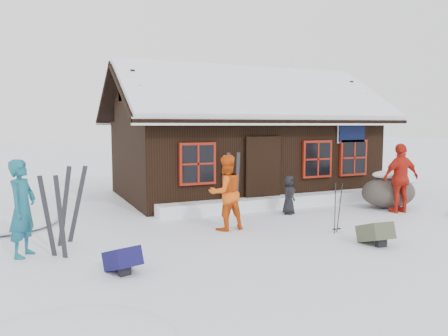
% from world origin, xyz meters
% --- Properties ---
extents(ground, '(120.00, 120.00, 0.00)m').
position_xyz_m(ground, '(0.00, 0.00, 0.00)').
color(ground, white).
rests_on(ground, ground).
extents(mountain_hut, '(8.90, 6.09, 4.42)m').
position_xyz_m(mountain_hut, '(1.50, 4.98, 1.58)').
color(mountain_hut, black).
rests_on(mountain_hut, ground).
extents(snow_drift, '(7.60, 0.60, 0.35)m').
position_xyz_m(snow_drift, '(1.50, 2.25, 0.17)').
color(snow_drift, white).
rests_on(snow_drift, ground).
extents(snow_mounds, '(20.60, 13.20, 0.48)m').
position_xyz_m(snow_mounds, '(1.65, 1.86, 0.00)').
color(snow_mounds, white).
rests_on(snow_mounds, ground).
extents(skier_teal, '(0.68, 0.77, 1.78)m').
position_xyz_m(skier_teal, '(-5.38, 0.08, 0.89)').
color(skier_teal, '#16586B').
rests_on(skier_teal, ground).
extents(skier_orange_left, '(0.88, 0.71, 1.72)m').
position_xyz_m(skier_orange_left, '(-1.18, 0.42, 0.86)').
color(skier_orange_left, '#DC510F').
rests_on(skier_orange_left, ground).
extents(skier_orange_right, '(1.15, 0.56, 1.90)m').
position_xyz_m(skier_orange_right, '(3.99, 0.27, 0.95)').
color(skier_orange_right, red).
rests_on(skier_orange_right, ground).
extents(skier_crouched, '(0.60, 0.56, 1.04)m').
position_xyz_m(skier_crouched, '(1.10, 1.34, 0.52)').
color(skier_crouched, black).
rests_on(skier_crouched, ground).
extents(boulder, '(1.65, 1.24, 0.97)m').
position_xyz_m(boulder, '(4.20, 0.91, 0.49)').
color(boulder, '#49403A').
rests_on(boulder, ground).
extents(ski_pair_left, '(0.65, 0.31, 1.62)m').
position_xyz_m(ski_pair_left, '(-4.50, 0.71, 0.77)').
color(ski_pair_left, black).
rests_on(ski_pair_left, ground).
extents(ski_pair_mid, '(0.46, 0.30, 1.55)m').
position_xyz_m(ski_pair_mid, '(-4.87, -0.17, 0.72)').
color(ski_pair_mid, black).
rests_on(ski_pair_mid, ground).
extents(ski_pair_right, '(0.44, 0.09, 1.69)m').
position_xyz_m(ski_pair_right, '(-0.17, 2.20, 0.80)').
color(ski_pair_right, black).
rests_on(ski_pair_right, ground).
extents(ski_poles, '(0.21, 0.10, 1.15)m').
position_xyz_m(ski_poles, '(0.97, -0.84, 0.54)').
color(ski_poles, black).
rests_on(ski_poles, ground).
extents(backpack_blue, '(0.58, 0.68, 0.31)m').
position_xyz_m(backpack_blue, '(-3.92, -1.55, 0.16)').
color(backpack_blue, '#120F44').
rests_on(backpack_blue, ground).
extents(backpack_olive, '(0.53, 0.67, 0.34)m').
position_xyz_m(backpack_olive, '(1.02, -1.96, 0.17)').
color(backpack_olive, '#444733').
rests_on(backpack_olive, ground).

